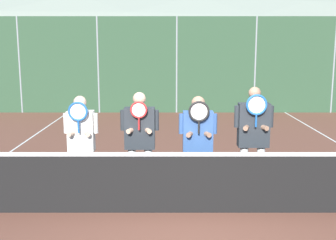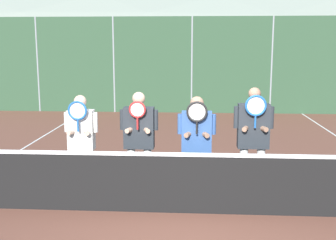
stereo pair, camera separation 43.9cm
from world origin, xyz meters
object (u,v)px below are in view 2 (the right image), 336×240
Objects in this scene: car_far_left at (71,81)px; car_center at (317,84)px; player_center_left at (139,136)px; car_left_of_center at (191,81)px; player_rightmost at (253,135)px; player_leftmost at (81,138)px; player_center_right at (197,140)px.

car_center is at bearing 1.06° from car_far_left.
car_left_of_center is at bearing 86.41° from player_center_left.
player_center_left is 0.40× the size of car_left_of_center.
car_far_left is (-6.31, 11.34, -0.14)m from player_rightmost.
player_leftmost is 0.94m from player_center_left.
car_center is at bearing 62.19° from player_center_left.
car_far_left is (-3.54, 11.37, -0.06)m from player_leftmost.
player_center_right is at bearing -113.82° from car_center.
player_leftmost is 0.41× the size of car_far_left.
player_center_left is at bearing 4.67° from player_leftmost.
player_leftmost is at bearing -121.17° from car_center.
player_rightmost is 12.29m from car_center.
player_center_left reaches higher than player_center_right.
player_leftmost is 1.87m from player_center_right.
player_rightmost reaches higher than player_center_right.
car_left_of_center is 0.98× the size of car_center.
player_center_right is at bearing -88.94° from car_left_of_center.
player_center_right is 11.58m from car_left_of_center.
player_rightmost is (0.90, 0.08, 0.07)m from player_center_right.
player_leftmost is 11.91m from car_far_left.
player_center_right is 0.39× the size of car_left_of_center.
player_center_right is (1.87, -0.05, 0.02)m from player_leftmost.
player_center_right is at bearing -64.65° from car_far_left.
car_far_left reaches higher than player_center_right.
car_left_of_center is (1.66, 11.54, -0.06)m from player_leftmost.
car_far_left reaches higher than car_center.
player_rightmost is 0.42× the size of car_left_of_center.
player_center_left is at bearing 172.53° from player_center_right.
car_left_of_center is (5.19, 0.17, -0.00)m from car_far_left.
player_rightmost is at bearing 0.61° from player_leftmost.
car_left_of_center is at bearing 91.06° from player_center_right.
player_leftmost is at bearing 178.59° from player_center_right.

